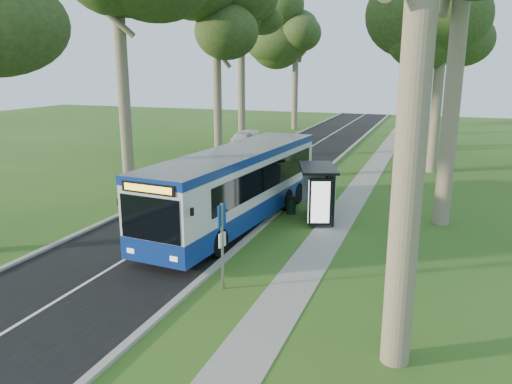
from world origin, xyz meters
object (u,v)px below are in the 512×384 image
bus (237,186)px  car_silver (251,139)px  bus_stop_sign (222,237)px  bus_shelter (318,184)px  litter_bin (291,205)px  car_white (241,141)px

bus → car_silver: bus is taller
bus_stop_sign → bus_shelter: bearing=91.6°
litter_bin → bus_shelter: bearing=-29.8°
bus_shelter → car_white: 21.21m
litter_bin → car_white: car_white is taller
car_white → bus_shelter: bearing=-67.9°
bus_shelter → car_silver: 22.78m
car_white → bus: bearing=-78.0°
bus_shelter → car_silver: (-10.85, 20.00, -1.08)m
bus_shelter → litter_bin: bus_shelter is taller
bus_stop_sign → bus_shelter: bus_stop_sign is taller
bus → bus_shelter: bus is taller
car_silver → bus: bearing=-89.5°
bus_shelter → bus: bearing=-174.4°
car_white → car_silver: car_white is taller
litter_bin → car_white: bearing=118.8°
bus_shelter → litter_bin: 2.19m
bus_shelter → bus_stop_sign: bearing=-117.8°
litter_bin → bus: bearing=-127.6°
car_white → car_silver: bearing=76.9°
bus → bus_shelter: size_ratio=3.94×
bus_shelter → car_white: (-10.98, 18.12, -1.02)m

